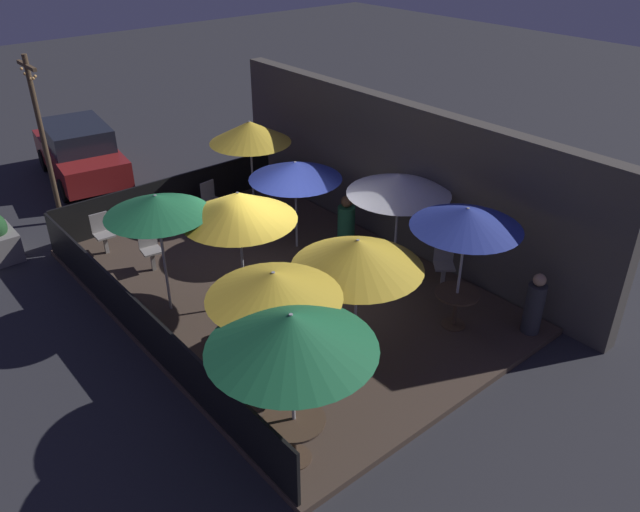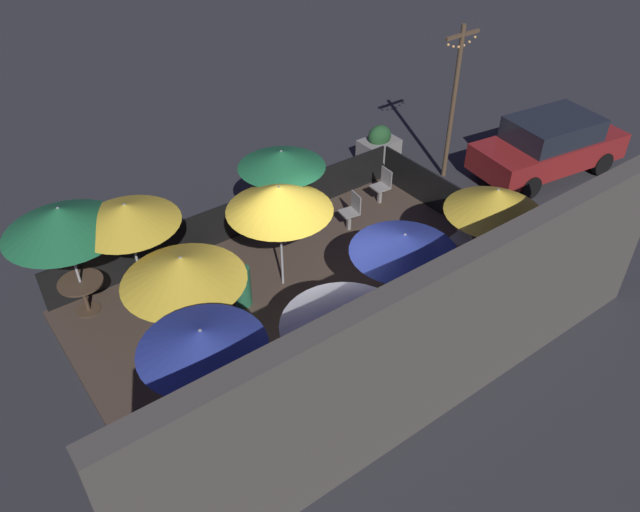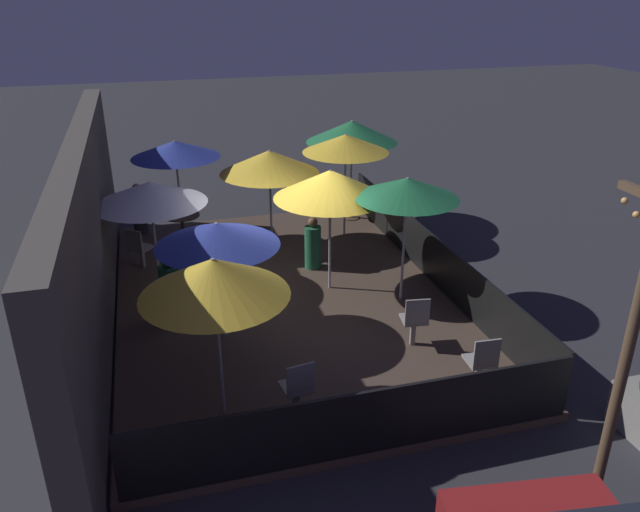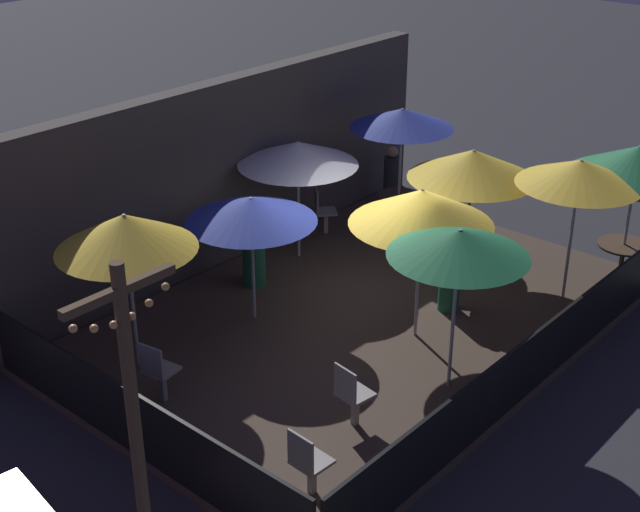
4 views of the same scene
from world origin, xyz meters
TOP-DOWN VIEW (x-y plane):
  - ground_plane at (0.00, 0.00)m, footprint 60.00×60.00m
  - patio_deck at (0.00, 0.00)m, footprint 9.10×6.16m
  - building_wall at (0.00, 3.31)m, footprint 10.70×0.36m
  - fence_front at (0.00, -3.03)m, footprint 8.90×0.05m
  - fence_side_left at (-4.50, 0.00)m, footprint 0.05×5.96m
  - patio_umbrella_0 at (3.77, -2.58)m, footprint 2.22×2.22m
  - patio_umbrella_1 at (3.16, 1.64)m, footprint 1.92×1.92m
  - patio_umbrella_2 at (-0.70, -2.11)m, footprint 1.88×1.88m
  - patio_umbrella_3 at (1.01, 2.27)m, footprint 2.11×2.11m
  - patio_umbrella_4 at (2.54, -0.29)m, footprint 2.18×2.18m
  - patio_umbrella_5 at (2.74, -2.09)m, footprint 1.96×1.96m
  - patio_umbrella_6 at (-3.19, 1.58)m, footprint 1.95×1.95m
  - patio_umbrella_7 at (0.13, -0.95)m, footprint 2.12×2.12m
  - patio_umbrella_8 at (-1.10, 1.30)m, footprint 2.02×2.02m
  - dining_table_0 at (3.77, -2.58)m, footprint 0.88×0.88m
  - dining_table_1 at (3.16, 1.64)m, footprint 0.81×0.81m
  - patio_chair_0 at (2.06, 2.61)m, footprint 0.56×0.56m
  - patio_chair_1 at (-3.60, 0.60)m, footprint 0.46×0.46m
  - patio_chair_2 at (-2.31, -1.67)m, footprint 0.45×0.45m
  - patio_chair_3 at (-3.67, -2.14)m, footprint 0.42×0.42m
  - patron_0 at (-0.31, 2.08)m, footprint 0.40×0.40m
  - patron_1 at (4.18, 2.56)m, footprint 0.37×0.37m
  - patron_2 at (1.13, -0.88)m, footprint 0.43×0.43m
  - light_post at (-6.05, -2.28)m, footprint 1.10×0.12m
  - parked_car_0 at (-8.37, -0.76)m, footprint 4.43×2.27m

SIDE VIEW (x-z plane):
  - ground_plane at x=0.00m, z-range 0.00..0.00m
  - patio_deck at x=0.00m, z-range 0.00..0.12m
  - fence_front at x=0.00m, z-range 0.12..1.07m
  - fence_side_left at x=-4.50m, z-range 0.12..1.07m
  - patio_chair_0 at x=2.06m, z-range 0.16..1.06m
  - patio_chair_3 at x=-3.67m, z-range 0.16..1.06m
  - patron_2 at x=1.13m, z-range 0.06..1.18m
  - patio_chair_2 at x=-2.31m, z-range 0.16..1.09m
  - patio_chair_1 at x=-3.60m, z-range 0.17..1.11m
  - patron_1 at x=4.18m, z-range 0.07..1.28m
  - dining_table_1 at x=3.16m, z-range 0.32..1.04m
  - patron_0 at x=-0.31m, z-range 0.06..1.35m
  - dining_table_0 at x=3.77m, z-range 0.34..1.09m
  - parked_car_0 at x=-8.37m, z-range 0.04..1.66m
  - building_wall at x=0.00m, z-range 0.00..3.34m
  - patio_umbrella_8 at x=-1.10m, z-range 0.95..2.99m
  - patio_umbrella_4 at x=2.54m, z-range 0.97..3.18m
  - patio_umbrella_3 at x=1.01m, z-range 1.00..3.16m
  - patio_umbrella_6 at x=-3.19m, z-range 1.04..3.41m
  - patio_umbrella_7 at x=0.13m, z-range 1.05..3.44m
  - light_post at x=-6.05m, z-range 0.23..4.31m
  - patio_umbrella_5 at x=2.74m, z-range 1.11..3.51m
  - patio_umbrella_2 at x=-0.70m, z-range 1.12..3.52m
  - patio_umbrella_0 at x=3.77m, z-range 1.09..3.57m
  - patio_umbrella_1 at x=3.16m, z-range 1.13..3.53m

